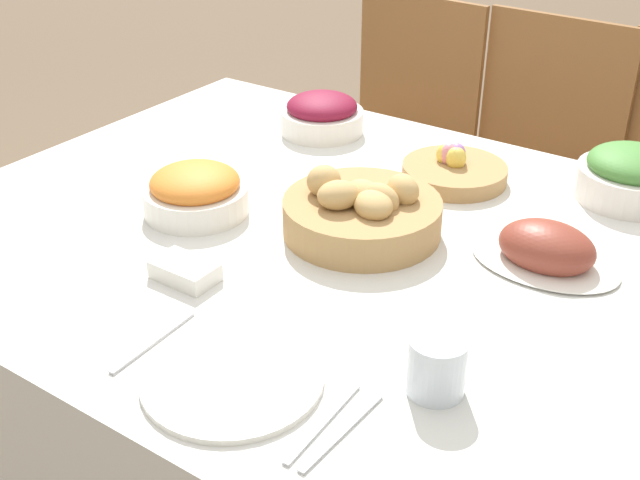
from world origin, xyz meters
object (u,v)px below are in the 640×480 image
chair_far_center (525,183)px  beet_salad_bowl (322,115)px  chair_far_left (393,148)px  drinking_cup (437,365)px  ham_platter (546,250)px  green_salad_bowl (631,175)px  carrot_bowl (196,192)px  butter_dish (185,271)px  knife (323,423)px  fork (153,342)px  bread_basket (362,212)px  spoon (342,432)px  egg_basket (454,170)px  dinner_plate (232,378)px

chair_far_center → beet_salad_bowl: bearing=-121.2°
chair_far_left → drinking_cup: 1.43m
ham_platter → green_salad_bowl: green_salad_bowl is taller
green_salad_bowl → carrot_bowl: size_ratio=1.03×
green_salad_bowl → butter_dish: size_ratio=1.91×
knife → drinking_cup: bearing=56.1°
chair_far_left → butter_dish: chair_far_left is taller
chair_far_center → fork: size_ratio=5.44×
bread_basket → knife: size_ratio=1.67×
ham_platter → butter_dish: 0.62m
beet_salad_bowl → spoon: size_ratio=1.13×
chair_far_left → bread_basket: chair_far_left is taller
beet_salad_bowl → fork: (0.27, -0.83, -0.04)m
butter_dish → green_salad_bowl: bearing=54.4°
knife → drinking_cup: 0.17m
egg_basket → green_salad_bowl: 0.35m
drinking_cup → beet_salad_bowl: bearing=133.8°
ham_platter → dinner_plate: bearing=-113.8°
chair_far_center → bread_basket: 0.92m
chair_far_left → spoon: size_ratio=5.44×
green_salad_bowl → butter_dish: (-0.52, -0.73, -0.03)m
egg_basket → fork: bearing=-98.4°
ham_platter → dinner_plate: size_ratio=1.01×
beet_salad_bowl → dinner_plate: (0.42, -0.83, -0.04)m
bread_basket → beet_salad_bowl: bread_basket is taller
fork → ham_platter: bearing=52.0°
ham_platter → knife: ham_platter is taller
ham_platter → fork: bearing=-125.7°
ham_platter → spoon: ham_platter is taller
fork → drinking_cup: bearing=17.6°
ham_platter → drinking_cup: drinking_cup is taller
fork → carrot_bowl: bearing=121.1°
drinking_cup → carrot_bowl: bearing=161.4°
chair_far_center → carrot_bowl: (-0.31, -0.98, 0.28)m
chair_far_left → carrot_bowl: bearing=-79.1°
fork → butter_dish: size_ratio=1.60×
carrot_bowl → butter_dish: size_ratio=1.86×
ham_platter → chair_far_center: bearing=112.2°
drinking_cup → bread_basket: bearing=134.8°
chair_far_left → knife: 1.51m
carrot_bowl → butter_dish: carrot_bowl is taller
spoon → ham_platter: bearing=86.2°
bread_basket → green_salad_bowl: bread_basket is taller
bread_basket → carrot_bowl: bread_basket is taller
green_salad_bowl → carrot_bowl: bearing=-141.5°
chair_far_left → ham_platter: 1.11m
spoon → drinking_cup: 0.16m
carrot_bowl → beet_salad_bowl: size_ratio=1.03×
egg_basket → beet_salad_bowl: bearing=170.2°
carrot_bowl → spoon: size_ratio=1.16×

